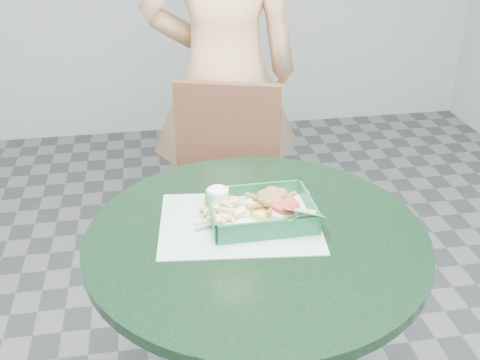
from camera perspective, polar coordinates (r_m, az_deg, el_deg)
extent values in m
cylinder|color=black|center=(1.72, 1.49, -16.20)|extent=(0.09, 0.09, 0.70)
cylinder|color=#263C2F|center=(1.49, 1.66, -6.51)|extent=(0.90, 0.90, 0.03)
cube|color=#572E15|center=(2.11, -0.47, -4.23)|extent=(0.40, 0.40, 0.04)
cube|color=#572E15|center=(2.14, -1.27, 4.00)|extent=(0.40, 0.04, 0.46)
cube|color=#572E15|center=(2.10, -4.40, -12.55)|extent=(0.04, 0.04, 0.43)
cube|color=#572E15|center=(2.14, 4.90, -11.54)|extent=(0.04, 0.04, 0.43)
cube|color=#572E15|center=(2.36, -5.23, -7.15)|extent=(0.04, 0.04, 0.43)
cube|color=#572E15|center=(2.40, 2.94, -6.37)|extent=(0.04, 0.04, 0.43)
imported|color=#F4B681|center=(2.27, -1.70, 13.82)|extent=(0.75, 0.50, 2.03)
cube|color=#97BAAF|center=(1.52, -0.02, -4.99)|extent=(0.46, 0.36, 0.00)
cube|color=#195A33|center=(1.53, 2.10, -4.50)|extent=(0.28, 0.20, 0.01)
cube|color=white|center=(1.53, 2.11, -4.31)|extent=(0.26, 0.19, 0.00)
cube|color=#195A33|center=(1.60, 1.43, -1.77)|extent=(0.28, 0.01, 0.05)
cube|color=#195A33|center=(1.44, 2.90, -5.67)|extent=(0.28, 0.01, 0.05)
cube|color=#195A33|center=(1.55, 7.03, -3.15)|extent=(0.01, 0.20, 0.05)
cube|color=#195A33|center=(1.50, -2.95, -4.07)|extent=(0.01, 0.20, 0.05)
cylinder|color=#F1C552|center=(1.54, 3.28, -3.56)|extent=(0.13, 0.13, 0.02)
cylinder|color=silver|center=(1.56, -2.23, -2.10)|extent=(0.06, 0.06, 0.03)
cylinder|color=white|center=(1.55, -2.25, -1.56)|extent=(0.05, 0.05, 0.00)
cylinder|color=silver|center=(1.51, 4.53, -4.08)|extent=(0.09, 0.09, 0.03)
torus|color=#ECE5C9|center=(1.50, 4.56, -3.49)|extent=(0.08, 0.08, 0.01)
cylinder|color=#AF3727|center=(1.49, 4.57, -3.20)|extent=(0.08, 0.08, 0.01)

